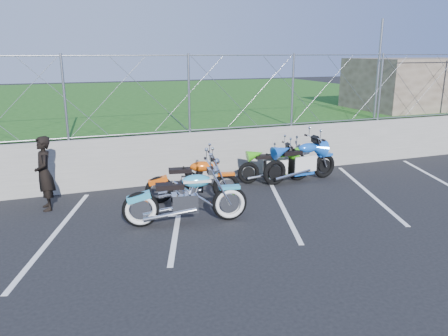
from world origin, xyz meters
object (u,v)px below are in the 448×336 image
object	(u,v)px
naked_orange	(194,182)
sportbike_green	(275,166)
cruiser_turquoise	(187,200)
person_standing	(44,174)
sportbike_blue	(301,163)

from	to	relation	value
naked_orange	sportbike_green	distance (m)	2.53
naked_orange	cruiser_turquoise	bearing A→B (deg)	-102.07
cruiser_turquoise	person_standing	size ratio (longest dim) A/B	1.54
cruiser_turquoise	naked_orange	world-z (taller)	cruiser_turquoise
sportbike_blue	sportbike_green	bearing A→B (deg)	161.00
naked_orange	sportbike_green	world-z (taller)	naked_orange
cruiser_turquoise	naked_orange	bearing A→B (deg)	76.16
naked_orange	person_standing	xyz separation A→B (m)	(-3.16, 0.61, 0.35)
cruiser_turquoise	naked_orange	size ratio (longest dim) A/B	1.16
naked_orange	sportbike_blue	distance (m)	3.16
naked_orange	person_standing	distance (m)	3.24
sportbike_green	sportbike_blue	bearing A→B (deg)	-5.92
person_standing	naked_orange	bearing A→B (deg)	71.88
sportbike_blue	person_standing	size ratio (longest dim) A/B	1.39
cruiser_turquoise	person_standing	world-z (taller)	person_standing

